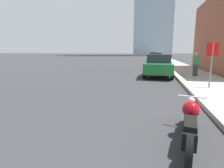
{
  "coord_description": "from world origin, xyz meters",
  "views": [
    {
      "loc": [
        2.95,
        1.23,
        1.8
      ],
      "look_at": [
        1.62,
        7.15,
        0.68
      ],
      "focal_mm": 28.0,
      "sensor_mm": 36.0,
      "label": 1
    }
  ],
  "objects_px": {
    "parked_car_black": "(154,55)",
    "stop_sign": "(212,57)",
    "motorcycle": "(190,123)",
    "parked_car_red": "(156,59)",
    "parked_car_blue": "(154,57)",
    "pedestrian": "(196,64)",
    "parked_car_green": "(159,65)"
  },
  "relations": [
    {
      "from": "motorcycle",
      "to": "parked_car_blue",
      "type": "bearing_deg",
      "value": 102.48
    },
    {
      "from": "parked_car_red",
      "to": "stop_sign",
      "type": "bearing_deg",
      "value": -79.74
    },
    {
      "from": "parked_car_green",
      "to": "parked_car_red",
      "type": "height_order",
      "value": "parked_car_red"
    },
    {
      "from": "pedestrian",
      "to": "motorcycle",
      "type": "bearing_deg",
      "value": -102.97
    },
    {
      "from": "parked_car_red",
      "to": "parked_car_blue",
      "type": "height_order",
      "value": "parked_car_red"
    },
    {
      "from": "motorcycle",
      "to": "stop_sign",
      "type": "xyz_separation_m",
      "value": [
        1.86,
        5.23,
        1.18
      ]
    },
    {
      "from": "pedestrian",
      "to": "stop_sign",
      "type": "bearing_deg",
      "value": -94.06
    },
    {
      "from": "parked_car_black",
      "to": "pedestrian",
      "type": "bearing_deg",
      "value": -84.73
    },
    {
      "from": "parked_car_red",
      "to": "pedestrian",
      "type": "distance_m",
      "value": 12.25
    },
    {
      "from": "motorcycle",
      "to": "pedestrian",
      "type": "relative_size",
      "value": 1.47
    },
    {
      "from": "parked_car_black",
      "to": "motorcycle",
      "type": "bearing_deg",
      "value": -88.29
    },
    {
      "from": "parked_car_green",
      "to": "parked_car_red",
      "type": "relative_size",
      "value": 0.99
    },
    {
      "from": "parked_car_blue",
      "to": "stop_sign",
      "type": "relative_size",
      "value": 2.07
    },
    {
      "from": "motorcycle",
      "to": "parked_car_black",
      "type": "xyz_separation_m",
      "value": [
        -0.27,
        45.01,
        0.44
      ]
    },
    {
      "from": "parked_car_blue",
      "to": "pedestrian",
      "type": "xyz_separation_m",
      "value": [
        2.62,
        -23.54,
        0.16
      ]
    },
    {
      "from": "parked_car_red",
      "to": "parked_car_blue",
      "type": "relative_size",
      "value": 1.02
    },
    {
      "from": "motorcycle",
      "to": "pedestrian",
      "type": "distance_m",
      "value": 9.63
    },
    {
      "from": "parked_car_green",
      "to": "parked_car_black",
      "type": "relative_size",
      "value": 1.07
    },
    {
      "from": "pedestrian",
      "to": "parked_car_red",
      "type": "bearing_deg",
      "value": 101.18
    },
    {
      "from": "stop_sign",
      "to": "pedestrian",
      "type": "xyz_separation_m",
      "value": [
        0.29,
        4.14,
        -0.59
      ]
    },
    {
      "from": "motorcycle",
      "to": "parked_car_black",
      "type": "bearing_deg",
      "value": 102.02
    },
    {
      "from": "parked_car_red",
      "to": "stop_sign",
      "type": "relative_size",
      "value": 2.12
    },
    {
      "from": "parked_car_green",
      "to": "pedestrian",
      "type": "bearing_deg",
      "value": -1.02
    },
    {
      "from": "parked_car_black",
      "to": "parked_car_red",
      "type": "bearing_deg",
      "value": -88.5
    },
    {
      "from": "parked_car_blue",
      "to": "parked_car_red",
      "type": "bearing_deg",
      "value": -87.97
    },
    {
      "from": "parked_car_black",
      "to": "stop_sign",
      "type": "distance_m",
      "value": 39.84
    },
    {
      "from": "pedestrian",
      "to": "parked_car_blue",
      "type": "bearing_deg",
      "value": 96.35
    },
    {
      "from": "parked_car_red",
      "to": "parked_car_blue",
      "type": "xyz_separation_m",
      "value": [
        -0.25,
        11.52,
        -0.01
      ]
    },
    {
      "from": "motorcycle",
      "to": "stop_sign",
      "type": "height_order",
      "value": "stop_sign"
    },
    {
      "from": "parked_car_blue",
      "to": "pedestrian",
      "type": "height_order",
      "value": "pedestrian"
    },
    {
      "from": "stop_sign",
      "to": "parked_car_green",
      "type": "bearing_deg",
      "value": 116.29
    },
    {
      "from": "parked_car_red",
      "to": "stop_sign",
      "type": "height_order",
      "value": "stop_sign"
    }
  ]
}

